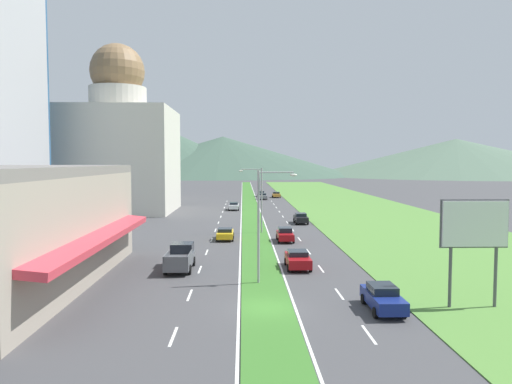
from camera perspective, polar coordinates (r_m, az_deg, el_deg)
The scene contains 47 objects.
ground_plane at distance 30.43m, azimuth 1.33°, elevation -13.65°, with size 600.00×600.00×0.00m, color #424244.
grass_median at distance 89.49m, azimuth -0.62°, elevation -2.13°, with size 3.20×240.00×0.06m, color #387028.
grass_verge_right at distance 92.16m, azimuth 12.30°, elevation -2.05°, with size 24.00×240.00×0.06m, color #518438.
lane_dash_left_2 at distance 26.27m, azimuth -9.79°, elevation -16.54°, with size 0.16×2.80×0.01m, color silver.
lane_dash_left_3 at distance 33.54m, azimuth -7.88°, elevation -12.03°, with size 0.16×2.80×0.01m, color silver.
lane_dash_left_4 at distance 40.96m, azimuth -6.69°, elevation -9.13°, with size 0.16×2.80×0.01m, color silver.
lane_dash_left_5 at distance 48.46m, azimuth -5.88°, elevation -7.13°, with size 0.16×2.80×0.01m, color silver.
lane_dash_left_6 at distance 56.02m, azimuth -5.29°, elevation -5.66°, with size 0.16×2.80×0.01m, color silver.
lane_dash_left_7 at distance 63.60m, azimuth -4.84°, elevation -4.54°, with size 0.16×2.80×0.01m, color silver.
lane_dash_left_8 at distance 71.21m, azimuth -4.49°, elevation -3.66°, with size 0.16×2.80×0.01m, color silver.
lane_dash_left_9 at distance 78.84m, azimuth -4.20°, elevation -2.95°, with size 0.16×2.80×0.01m, color silver.
lane_dash_left_10 at distance 86.47m, azimuth -3.97°, elevation -2.36°, with size 0.16×2.80×0.01m, color silver.
lane_dash_left_11 at distance 94.12m, azimuth -3.78°, elevation -1.87°, with size 0.16×2.80×0.01m, color silver.
lane_dash_left_12 at distance 101.77m, azimuth -3.61°, elevation -1.45°, with size 0.16×2.80×0.01m, color silver.
lane_dash_left_13 at distance 109.43m, azimuth -3.47°, elevation -1.10°, with size 0.16×2.80×0.01m, color silver.
lane_dash_right_2 at distance 26.84m, azimuth 13.25°, elevation -16.14°, with size 0.16×2.80×0.01m, color silver.
lane_dash_right_3 at distance 33.99m, azimuth 9.87°, elevation -11.84°, with size 0.16×2.80×0.01m, color silver.
lane_dash_right_4 at distance 41.33m, azimuth 7.73°, elevation -9.03°, with size 0.16×2.80×0.01m, color silver.
lane_dash_right_5 at distance 48.77m, azimuth 6.26°, elevation -7.06°, with size 0.16×2.80×0.01m, color silver.
lane_dash_right_6 at distance 56.29m, azimuth 5.18°, elevation -5.61°, with size 0.16×2.80×0.01m, color silver.
lane_dash_right_7 at distance 63.84m, azimuth 4.37°, elevation -4.50°, with size 0.16×2.80×0.01m, color silver.
lane_dash_right_8 at distance 71.43m, azimuth 3.73°, elevation -3.63°, with size 0.16×2.80×0.01m, color silver.
lane_dash_right_9 at distance 79.03m, azimuth 3.21°, elevation -2.93°, with size 0.16×2.80×0.01m, color silver.
lane_dash_right_10 at distance 86.65m, azimuth 2.79°, elevation -2.34°, with size 0.16×2.80×0.01m, color silver.
lane_dash_right_11 at distance 94.28m, azimuth 2.43°, elevation -1.86°, with size 0.16×2.80×0.01m, color silver.
lane_dash_right_12 at distance 101.92m, azimuth 2.13°, elevation -1.44°, with size 0.16×2.80×0.01m, color silver.
lane_dash_right_13 at distance 109.57m, azimuth 1.87°, elevation -1.09°, with size 0.16×2.80×0.01m, color silver.
edge_line_median_left at distance 89.48m, azimuth -1.74°, elevation -2.15°, with size 0.16×240.00×0.01m, color silver.
edge_line_median_right at distance 89.54m, azimuth 0.50°, elevation -2.15°, with size 0.16×240.00×0.01m, color silver.
domed_building at distance 90.08m, azimuth -15.98°, elevation 5.02°, with size 19.52×19.52×29.92m.
midrise_colored at distance 120.54m, azimuth -16.54°, elevation 3.84°, with size 16.36×16.36×19.54m, color beige.
hill_far_left at distance 310.67m, azimuth -11.51°, elevation 4.84°, with size 137.89×137.89×31.80m, color #3D5647.
hill_far_center at distance 310.25m, azimuth -3.94°, elevation 4.28°, with size 168.85×168.85×25.01m, color #3D5647.
hill_far_right at distance 335.79m, azimuth 22.63°, elevation 3.84°, with size 186.76×186.76×23.57m, color #516B56.
street_lamp_near at distance 35.44m, azimuth 0.86°, elevation -3.10°, with size 2.96×0.42×8.40m.
street_lamp_mid at distance 60.47m, azimuth 0.34°, elevation -0.39°, with size 3.00×0.28×8.21m.
billboard_roadside at distance 32.34m, azimuth 24.53°, elevation -4.02°, with size 4.25×0.28×6.74m.
car_0 at distance 123.06m, azimuth 0.60°, elevation -0.21°, with size 1.94×4.44×1.46m.
car_1 at distance 70.48m, azimuth 5.34°, elevation -3.11°, with size 1.91×4.42×1.50m.
car_2 at distance 54.64m, azimuth 3.47°, elevation -5.05°, with size 1.87×4.14×1.57m.
car_3 at distance 114.67m, azimuth 0.81°, elevation -0.49°, with size 2.03×4.78×1.45m.
car_4 at distance 89.65m, azimuth -2.65°, elevation -1.66°, with size 1.92×4.73×1.45m.
car_5 at distance 41.16m, azimuth 4.99°, elevation -7.96°, with size 2.03×4.25×1.50m.
car_6 at distance 120.43m, azimuth 2.42°, elevation -0.31°, with size 2.03×4.02×1.41m.
car_7 at distance 55.79m, azimuth -3.69°, elevation -4.95°, with size 1.99×4.19×1.36m.
car_8 at distance 30.80m, azimuth 14.83°, elevation -12.03°, with size 1.90×4.46×1.55m.
pickup_truck_0 at distance 41.16m, azimuth -8.96°, elevation -7.70°, with size 2.18×5.40×2.00m.
Camera 1 is at (-1.49, -29.02, 9.05)m, focal length 33.68 mm.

